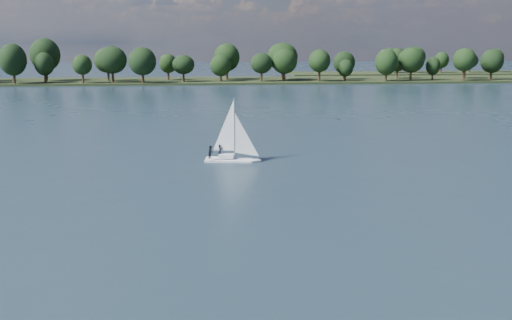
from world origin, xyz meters
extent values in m
plane|color=#233342|center=(0.00, 100.00, 0.00)|extent=(700.00, 700.00, 0.00)
cube|color=black|center=(0.00, 212.00, 0.00)|extent=(660.00, 40.00, 1.50)
cube|color=black|center=(160.00, 260.00, 0.00)|extent=(220.00, 30.00, 1.40)
cube|color=white|center=(10.22, 52.78, 0.00)|extent=(6.93, 2.96, 0.79)
cube|color=white|center=(10.22, 52.78, 0.79)|extent=(2.14, 1.49, 0.49)
cylinder|color=#B6B5BC|center=(10.22, 52.78, 4.49)|extent=(0.12, 0.12, 7.89)
imported|color=black|center=(8.89, 53.09, 1.40)|extent=(0.45, 0.65, 1.70)
imported|color=black|center=(7.67, 52.42, 1.40)|extent=(0.91, 1.01, 1.70)
camera|label=1|loc=(6.62, -21.17, 15.48)|focal=40.00mm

